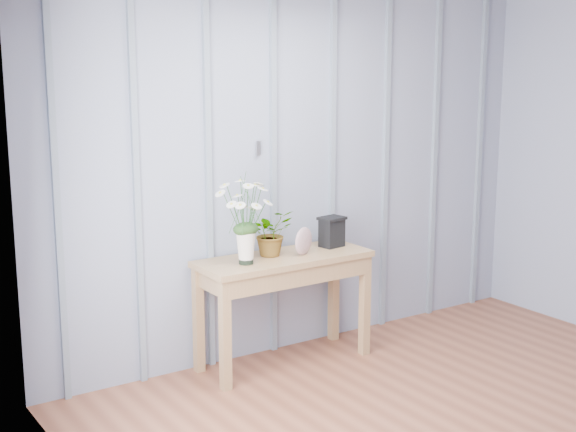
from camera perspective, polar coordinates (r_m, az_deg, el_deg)
room_shell at (r=4.54m, az=10.82°, el=10.20°), size 4.00×4.50×2.50m
sideboard at (r=5.38m, az=-0.30°, el=-4.04°), size 1.20×0.45×0.75m
daisy_vase at (r=5.07m, az=-3.04°, el=0.62°), size 0.42×0.32×0.59m
spider_plant at (r=5.33m, az=-1.21°, el=-1.19°), size 0.29×0.26×0.31m
felt_disc_vessel at (r=5.36m, az=1.12°, el=-1.79°), size 0.19×0.12×0.19m
carved_box at (r=5.59m, az=3.13°, el=-1.11°), size 0.19×0.16×0.21m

